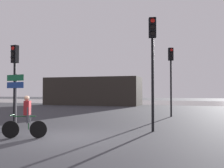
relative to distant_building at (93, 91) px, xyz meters
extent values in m
plane|color=#333338|center=(7.51, -22.03, -1.80)|extent=(120.00, 120.00, 0.00)
cube|color=gray|center=(7.51, 10.00, -1.80)|extent=(80.00, 16.00, 0.01)
cube|color=#2D2823|center=(0.00, 0.00, 0.00)|extent=(12.53, 4.00, 3.60)
cylinder|color=black|center=(10.97, -12.50, 0.18)|extent=(0.12, 0.12, 3.97)
cube|color=black|center=(10.97, -12.50, 2.62)|extent=(0.39, 0.36, 0.90)
cylinder|color=red|center=(11.03, -12.63, 2.91)|extent=(0.18, 0.11, 0.19)
cube|color=black|center=(11.04, -12.64, 3.02)|extent=(0.22, 0.19, 0.02)
cylinder|color=black|center=(11.03, -12.63, 2.62)|extent=(0.18, 0.11, 0.19)
cube|color=black|center=(11.04, -12.64, 2.73)|extent=(0.22, 0.19, 0.02)
cylinder|color=black|center=(11.03, -12.63, 2.33)|extent=(0.18, 0.11, 0.19)
cube|color=black|center=(11.04, -12.64, 2.44)|extent=(0.22, 0.19, 0.02)
cylinder|color=black|center=(3.76, -20.01, -0.19)|extent=(0.12, 0.12, 3.23)
cube|color=black|center=(3.76, -20.01, 1.87)|extent=(0.35, 0.28, 0.90)
cylinder|color=red|center=(3.75, -20.14, 2.16)|extent=(0.19, 0.05, 0.19)
cube|color=black|center=(3.74, -20.16, 2.27)|extent=(0.20, 0.14, 0.02)
cylinder|color=black|center=(3.75, -20.14, 1.87)|extent=(0.19, 0.05, 0.19)
cube|color=black|center=(3.74, -20.16, 1.98)|extent=(0.20, 0.14, 0.02)
cylinder|color=black|center=(3.75, -20.14, 1.58)|extent=(0.19, 0.05, 0.19)
cube|color=black|center=(3.74, -20.16, 1.69)|extent=(0.20, 0.14, 0.02)
cylinder|color=black|center=(10.66, -19.43, 0.29)|extent=(0.12, 0.12, 4.19)
cube|color=black|center=(10.66, -19.43, 2.84)|extent=(0.37, 0.31, 0.90)
cylinder|color=red|center=(10.70, -19.56, 3.13)|extent=(0.19, 0.08, 0.19)
cube|color=black|center=(10.70, -19.58, 3.24)|extent=(0.21, 0.16, 0.02)
cylinder|color=black|center=(10.70, -19.56, 2.84)|extent=(0.19, 0.08, 0.19)
cube|color=black|center=(10.70, -19.58, 2.95)|extent=(0.21, 0.16, 0.02)
cylinder|color=black|center=(10.70, -19.56, 2.55)|extent=(0.19, 0.08, 0.19)
cube|color=black|center=(10.70, -19.58, 2.66)|extent=(0.21, 0.16, 0.02)
cylinder|color=slate|center=(4.56, -20.89, -0.50)|extent=(0.08, 0.08, 2.60)
cube|color=#116038|center=(4.55, -20.95, 0.61)|extent=(1.08, 0.26, 0.28)
cube|color=navy|center=(4.55, -20.95, 0.27)|extent=(1.08, 0.26, 0.28)
cylinder|color=black|center=(5.73, -22.64, -1.47)|extent=(0.64, 0.25, 0.66)
cylinder|color=black|center=(6.72, -22.30, -1.47)|extent=(0.64, 0.25, 0.66)
cylinder|color=#1E592D|center=(6.22, -22.47, -0.97)|extent=(0.81, 0.31, 0.04)
cylinder|color=#1E592D|center=(6.37, -22.42, -1.20)|extent=(0.04, 0.04, 0.55)
cylinder|color=#1E592D|center=(5.77, -22.63, -0.92)|extent=(0.18, 0.44, 0.03)
cylinder|color=#3F3F47|center=(6.33, -22.33, -0.92)|extent=(0.11, 0.11, 0.60)
cylinder|color=#3F3F47|center=(6.40, -22.52, -0.92)|extent=(0.11, 0.11, 0.60)
cube|color=maroon|center=(6.32, -22.44, -0.65)|extent=(0.29, 0.35, 0.54)
sphere|color=tan|center=(6.29, -22.45, -0.28)|extent=(0.20, 0.20, 0.20)
camera|label=1|loc=(12.25, -30.57, -0.02)|focal=40.00mm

